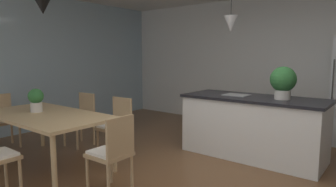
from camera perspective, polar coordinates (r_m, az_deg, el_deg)
ground_plane at (r=3.63m, az=7.78°, el=-17.52°), size 10.00×8.40×0.04m
wall_back_kitchen at (r=6.34m, az=23.17°, el=5.36°), size 10.00×0.12×2.70m
window_wall_left_glazing at (r=6.39m, az=-25.37°, el=5.25°), size 0.06×8.40×2.70m
dining_table at (r=4.33m, az=-22.56°, el=-4.41°), size 1.95×1.01×0.72m
chair_window_end at (r=5.56m, az=-29.27°, el=-4.28°), size 0.42×0.42×0.87m
chair_far_right at (r=4.52m, az=-9.92°, el=-5.93°), size 0.42×0.42×0.87m
chair_far_left at (r=5.19m, az=-16.41°, el=-4.40°), size 0.42×0.42×0.87m
chair_kitchen_end at (r=3.31m, az=-10.67°, el=-10.91°), size 0.40×0.40×0.87m
kitchen_island at (r=4.60m, az=15.98°, el=-6.03°), size 2.05×0.86×0.91m
pendant_over_table at (r=4.22m, az=-23.02°, el=15.28°), size 0.21×0.21×0.67m
pendant_over_island_main at (r=4.67m, az=12.01°, el=13.01°), size 0.21×0.21×0.85m
potted_plant_on_island at (r=4.36m, az=21.32°, el=2.24°), size 0.35×0.35×0.46m
potted_plant_on_table at (r=4.49m, az=-24.12°, el=-0.97°), size 0.21×0.21×0.33m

